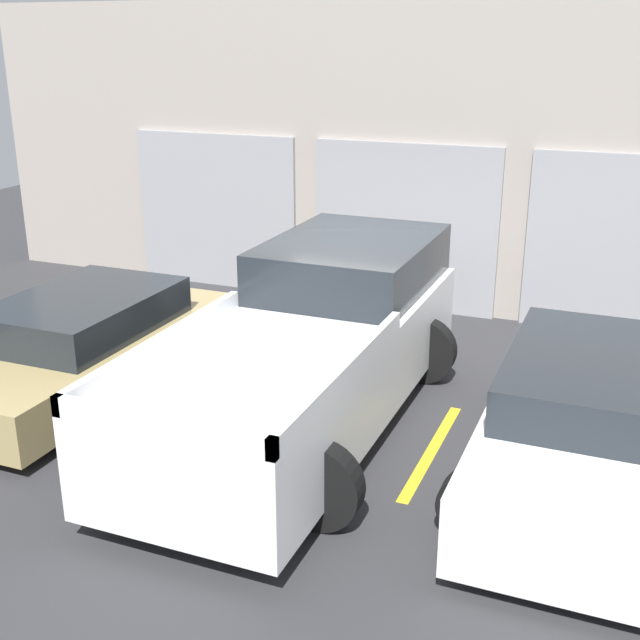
{
  "coord_description": "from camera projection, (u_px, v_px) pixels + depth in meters",
  "views": [
    {
      "loc": [
        3.23,
        -8.9,
        4.11
      ],
      "look_at": [
        0.0,
        -1.01,
        1.1
      ],
      "focal_mm": 45.0,
      "sensor_mm": 36.0,
      "label": 1
    }
  ],
  "objects": [
    {
      "name": "parking_stripe_centre",
      "position": [
        432.0,
        450.0,
        8.44
      ],
      "size": [
        0.12,
        2.2,
        0.01
      ],
      "primitive_type": "cube",
      "color": "gold",
      "rests_on": "ground"
    },
    {
      "name": "sedan_side",
      "position": [
        83.0,
        344.0,
        9.88
      ],
      "size": [
        2.19,
        4.28,
        1.15
      ],
      "color": "#9E8956",
      "rests_on": "ground"
    },
    {
      "name": "parking_stripe_left",
      "position": [
        189.0,
        404.0,
        9.5
      ],
      "size": [
        0.12,
        2.2,
        0.01
      ],
      "primitive_type": "cube",
      "color": "gold",
      "rests_on": "ground"
    },
    {
      "name": "pickup_truck",
      "position": [
        313.0,
        346.0,
        8.93
      ],
      "size": [
        2.61,
        5.59,
        1.81
      ],
      "color": "white",
      "rests_on": "ground"
    },
    {
      "name": "ground_plane",
      "position": [
        350.0,
        376.0,
        10.29
      ],
      "size": [
        28.0,
        28.0,
        0.0
      ],
      "primitive_type": "plane",
      "color": "#2D2D30"
    },
    {
      "name": "shophouse_building",
      "position": [
        425.0,
        161.0,
        12.4
      ],
      "size": [
        15.61,
        0.68,
        4.69
      ],
      "color": "#9E9389",
      "rests_on": "ground"
    },
    {
      "name": "sedan_white",
      "position": [
        585.0,
        422.0,
        7.74
      ],
      "size": [
        2.16,
        4.46,
        1.28
      ],
      "color": "white",
      "rests_on": "ground"
    }
  ]
}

